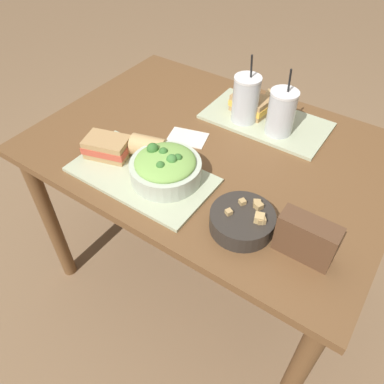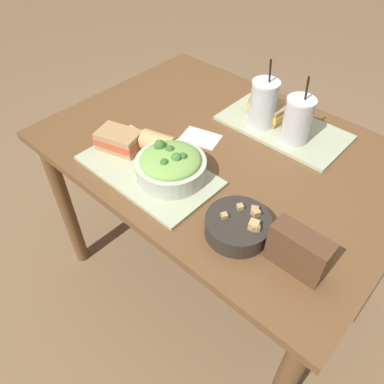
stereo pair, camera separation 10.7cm
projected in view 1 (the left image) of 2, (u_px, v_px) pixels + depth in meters
name	position (u px, v px, depth m)	size (l,w,h in m)	color
ground_plane	(207.00, 270.00, 1.86)	(12.00, 12.00, 0.00)	#846647
dining_table	(211.00, 169.00, 1.39)	(1.23, 0.89, 0.78)	brown
tray_near	(142.00, 175.00, 1.19)	(0.46, 0.25, 0.01)	#B2BC99
tray_far	(266.00, 121.00, 1.40)	(0.46, 0.25, 0.01)	#B2BC99
salad_bowl	(166.00, 167.00, 1.14)	(0.22, 0.22, 0.10)	beige
soup_bowl	(242.00, 220.00, 1.02)	(0.18, 0.18, 0.08)	#2D2823
sandwich_near	(107.00, 147.00, 1.23)	(0.17, 0.13, 0.06)	tan
baguette_near	(149.00, 147.00, 1.22)	(0.13, 0.10, 0.07)	tan
sandwich_far	(251.00, 104.00, 1.41)	(0.15, 0.11, 0.06)	tan
baguette_far	(276.00, 101.00, 1.43)	(0.09, 0.08, 0.07)	tan
drink_cup_dark	(246.00, 100.00, 1.34)	(0.10, 0.10, 0.25)	silver
drink_cup_red	(281.00, 114.00, 1.29)	(0.10, 0.10, 0.24)	silver
chip_bag	(306.00, 239.00, 0.94)	(0.15, 0.06, 0.12)	brown
napkin_folded	(188.00, 138.00, 1.34)	(0.16, 0.13, 0.00)	silver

